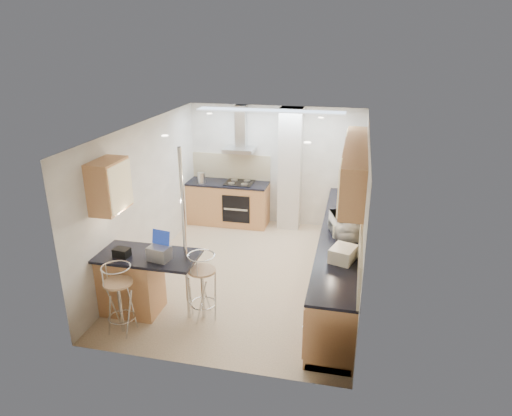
% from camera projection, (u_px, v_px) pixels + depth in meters
% --- Properties ---
extents(ground, '(4.80, 4.80, 0.00)m').
position_uv_depth(ground, '(249.00, 273.00, 7.78)').
color(ground, tan).
rests_on(ground, ground).
extents(room_shell, '(3.64, 4.84, 2.51)m').
position_uv_depth(room_shell, '(273.00, 182.00, 7.52)').
color(room_shell, beige).
rests_on(room_shell, ground).
extents(right_counter, '(0.63, 4.40, 0.92)m').
position_uv_depth(right_counter, '(339.00, 258.00, 7.31)').
color(right_counter, '#C7824F').
rests_on(right_counter, ground).
extents(back_counter, '(1.70, 0.63, 0.92)m').
position_uv_depth(back_counter, '(228.00, 203.00, 9.73)').
color(back_counter, '#C7824F').
rests_on(back_counter, ground).
extents(peninsula, '(1.47, 0.72, 0.94)m').
position_uv_depth(peninsula, '(148.00, 284.00, 6.52)').
color(peninsula, '#C7824F').
rests_on(peninsula, ground).
extents(microwave, '(0.57, 0.69, 0.33)m').
position_uv_depth(microwave, '(346.00, 226.00, 6.95)').
color(microwave, white).
rests_on(microwave, right_counter).
extents(laptop, '(0.32, 0.26, 0.19)m').
position_uv_depth(laptop, '(159.00, 253.00, 6.17)').
color(laptop, gray).
rests_on(laptop, peninsula).
extents(bag, '(0.23, 0.18, 0.12)m').
position_uv_depth(bag, '(122.00, 252.00, 6.29)').
color(bag, black).
rests_on(bag, peninsula).
extents(bar_stool_near, '(0.52, 0.52, 1.01)m').
position_uv_depth(bar_stool_near, '(120.00, 299.00, 6.09)').
color(bar_stool_near, tan).
rests_on(bar_stool_near, ground).
extents(bar_stool_end, '(0.57, 0.57, 1.01)m').
position_uv_depth(bar_stool_end, '(203.00, 286.00, 6.40)').
color(bar_stool_end, tan).
rests_on(bar_stool_end, ground).
extents(jar_a, '(0.12, 0.12, 0.20)m').
position_uv_depth(jar_a, '(347.00, 220.00, 7.35)').
color(jar_a, white).
rests_on(jar_a, right_counter).
extents(jar_b, '(0.14, 0.14, 0.16)m').
position_uv_depth(jar_b, '(345.00, 200.00, 8.29)').
color(jar_b, white).
rests_on(jar_b, right_counter).
extents(jar_c, '(0.18, 0.18, 0.19)m').
position_uv_depth(jar_c, '(337.00, 231.00, 6.93)').
color(jar_c, '#BDB897').
rests_on(jar_c, right_counter).
extents(jar_d, '(0.11, 0.11, 0.14)m').
position_uv_depth(jar_d, '(350.00, 254.00, 6.28)').
color(jar_d, white).
rests_on(jar_d, right_counter).
extents(bread_bin, '(0.40, 0.45, 0.20)m').
position_uv_depth(bread_bin, '(343.00, 254.00, 6.20)').
color(bread_bin, white).
rests_on(bread_bin, right_counter).
extents(kettle, '(0.16, 0.16, 0.23)m').
position_uv_depth(kettle, '(201.00, 178.00, 9.48)').
color(kettle, '#BBBEC0').
rests_on(kettle, back_counter).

